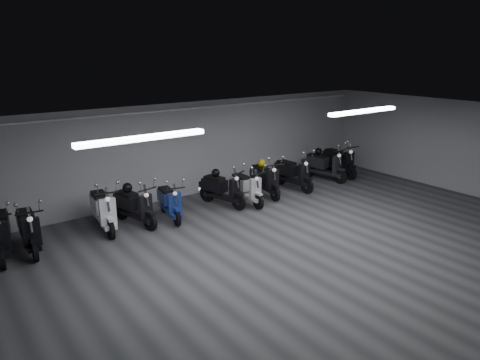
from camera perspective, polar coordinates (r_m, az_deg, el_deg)
floor at (r=9.65m, az=7.86°, el=-9.66°), size 14.00×10.00×0.01m
ceiling at (r=8.80m, az=8.58°, el=7.02°), size 14.00×10.00×0.01m
back_wall at (r=13.03m, az=-7.33°, el=3.83°), size 14.00×0.01×2.80m
right_wall at (r=14.77m, az=28.11°, el=3.50°), size 0.01×10.00×2.80m
fluor_strip_left at (r=7.94m, az=-12.47°, el=5.34°), size 2.40×0.18×0.08m
fluor_strip_right at (r=11.69m, az=15.70°, el=8.58°), size 2.40×0.18×0.08m
conduit at (r=12.75m, az=-7.35°, el=9.12°), size 13.60×0.05×0.05m
scooter_1 at (r=10.54m, az=-25.82°, el=-4.99°), size 0.71×1.82×1.33m
scooter_2 at (r=11.08m, az=-17.38°, el=-2.88°), size 0.82×1.92×1.39m
scooter_3 at (r=11.22m, az=-13.58°, el=-2.57°), size 0.98×1.84×1.30m
scooter_4 at (r=11.46m, az=-9.14°, el=-2.15°), size 0.80×1.69×1.21m
scooter_5 at (r=12.27m, az=-2.30°, el=-0.48°), size 1.05×1.84×1.30m
scooter_6 at (r=12.44m, az=0.87°, el=-0.33°), size 0.63×1.71×1.25m
scooter_7 at (r=13.17m, az=3.30°, el=0.79°), size 0.92×1.88×1.34m
scooter_8 at (r=13.86m, az=6.92°, el=1.53°), size 0.70×1.85×1.36m
scooter_9 at (r=14.98m, az=10.91°, el=2.50°), size 0.99×1.92×1.36m
scooter_10 at (r=15.65m, az=12.77°, el=3.03°), size 0.84×1.93×1.39m
helmet_0 at (r=11.32m, az=-14.40°, el=-0.96°), size 0.25×0.25×0.25m
helmet_1 at (r=12.34m, az=-3.18°, el=0.94°), size 0.24×0.24×0.24m
helmet_2 at (r=15.04m, az=10.14°, el=3.71°), size 0.24×0.24×0.24m
helmet_3 at (r=13.31m, az=2.80°, el=2.22°), size 0.24×0.24×0.24m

